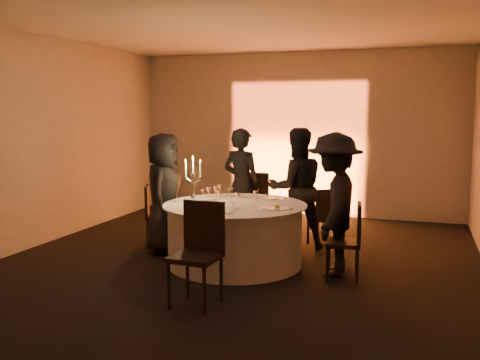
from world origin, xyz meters
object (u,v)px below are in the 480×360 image
(chair_left, at_px, (154,212))
(guest_left, at_px, (164,193))
(chair_front, at_px, (199,247))
(guest_right, at_px, (334,204))
(guest_back_right, at_px, (296,188))
(chair_back_left, at_px, (258,199))
(coffee_cup, at_px, (190,202))
(chair_back_right, at_px, (325,214))
(banquet_table, at_px, (235,234))
(candelabra, at_px, (193,186))
(chair_right, at_px, (349,237))
(guest_back_left, at_px, (242,185))

(chair_left, xyz_separation_m, guest_left, (0.33, -0.33, 0.34))
(chair_front, distance_m, guest_right, 1.80)
(chair_left, relative_size, guest_back_right, 0.50)
(chair_front, bearing_deg, guest_left, 130.13)
(chair_back_left, distance_m, coffee_cup, 1.84)
(chair_back_right, height_order, coffee_cup, chair_back_right)
(banquet_table, height_order, chair_front, chair_front)
(chair_left, height_order, candelabra, candelabra)
(coffee_cup, xyz_separation_m, candelabra, (0.00, 0.12, 0.18))
(chair_left, xyz_separation_m, guest_right, (2.68, -0.63, 0.36))
(banquet_table, bearing_deg, chair_back_left, 96.41)
(chair_back_right, distance_m, chair_front, 2.75)
(banquet_table, relative_size, chair_back_left, 1.81)
(chair_front, bearing_deg, chair_back_left, 99.38)
(chair_right, xyz_separation_m, guest_back_right, (-0.89, 1.21, 0.35))
(guest_back_left, distance_m, coffee_cup, 1.41)
(banquet_table, xyz_separation_m, guest_left, (-1.12, 0.26, 0.43))
(chair_right, height_order, candelabra, candelabra)
(guest_right, bearing_deg, chair_front, -41.13)
(banquet_table, height_order, coffee_cup, coffee_cup)
(guest_left, relative_size, guest_back_left, 0.97)
(guest_right, distance_m, candelabra, 1.79)
(guest_left, relative_size, guest_back_right, 0.96)
(chair_back_right, bearing_deg, guest_back_right, -10.83)
(guest_right, xyz_separation_m, candelabra, (-1.78, -0.01, 0.14))
(chair_right, xyz_separation_m, candelabra, (-1.98, 0.11, 0.48))
(chair_back_right, relative_size, chair_right, 0.95)
(chair_back_left, relative_size, guest_back_left, 0.59)
(guest_left, xyz_separation_m, coffee_cup, (0.57, -0.43, -0.02))
(chair_left, height_order, guest_back_right, guest_back_right)
(guest_left, bearing_deg, coffee_cup, -140.10)
(chair_right, height_order, chair_front, chair_front)
(guest_back_right, bearing_deg, guest_back_left, -39.28)
(chair_right, bearing_deg, banquet_table, -103.41)
(guest_back_right, bearing_deg, chair_front, 52.18)
(guest_left, height_order, guest_back_right, guest_back_right)
(banquet_table, distance_m, guest_back_right, 1.27)
(chair_back_right, distance_m, guest_left, 2.28)
(chair_front, relative_size, coffee_cup, 9.35)
(chair_right, distance_m, guest_right, 0.42)
(chair_back_left, relative_size, guest_left, 0.61)
(guest_back_left, relative_size, guest_back_right, 0.99)
(chair_back_right, bearing_deg, guest_right, 68.94)
(coffee_cup, bearing_deg, guest_back_right, 48.04)
(banquet_table, height_order, guest_right, guest_right)
(chair_back_left, height_order, chair_right, chair_back_left)
(chair_back_right, xyz_separation_m, guest_right, (0.31, -1.25, 0.37))
(banquet_table, relative_size, chair_back_right, 2.13)
(guest_back_right, bearing_deg, chair_right, 98.81)
(chair_front, distance_m, guest_left, 2.08)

